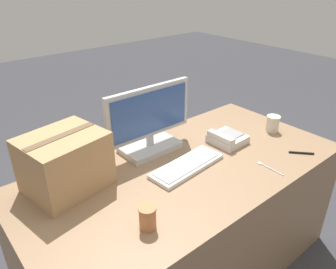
# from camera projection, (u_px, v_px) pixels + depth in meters

# --- Properties ---
(ground_plane) EXTENTS (12.00, 12.00, 0.00)m
(ground_plane) POSITION_uv_depth(u_px,v_px,m) (183.00, 264.00, 2.11)
(ground_plane) COLOR #38383D
(office_desk) EXTENTS (1.80, 0.90, 0.74)m
(office_desk) POSITION_uv_depth(u_px,v_px,m) (184.00, 220.00, 1.94)
(office_desk) COLOR #8C6B4C
(office_desk) RESTS_ON ground_plane
(monitor) EXTENTS (0.56, 0.21, 0.39)m
(monitor) POSITION_uv_depth(u_px,v_px,m) (150.00, 124.00, 1.86)
(monitor) COLOR #B7B7B7
(monitor) RESTS_ON office_desk
(keyboard) EXTENTS (0.45, 0.20, 0.03)m
(keyboard) POSITION_uv_depth(u_px,v_px,m) (188.00, 165.00, 1.76)
(keyboard) COLOR silver
(keyboard) RESTS_ON office_desk
(desk_phone) EXTENTS (0.20, 0.20, 0.08)m
(desk_phone) POSITION_uv_depth(u_px,v_px,m) (227.00, 139.00, 2.00)
(desk_phone) COLOR beige
(desk_phone) RESTS_ON office_desk
(paper_cup_left) EXTENTS (0.08, 0.08, 0.10)m
(paper_cup_left) POSITION_uv_depth(u_px,v_px,m) (148.00, 217.00, 1.34)
(paper_cup_left) COLOR #BC7547
(paper_cup_left) RESTS_ON office_desk
(paper_cup_right) EXTENTS (0.09, 0.09, 0.11)m
(paper_cup_right) POSITION_uv_depth(u_px,v_px,m) (273.00, 123.00, 2.14)
(paper_cup_right) COLOR beige
(paper_cup_right) RESTS_ON office_desk
(spoon) EXTENTS (0.03, 0.17, 0.00)m
(spoon) POSITION_uv_depth(u_px,v_px,m) (266.00, 166.00, 1.77)
(spoon) COLOR #B2B2B7
(spoon) RESTS_ON office_desk
(cardboard_box) EXTENTS (0.41, 0.36, 0.28)m
(cardboard_box) POSITION_uv_depth(u_px,v_px,m) (65.00, 162.00, 1.55)
(cardboard_box) COLOR tan
(cardboard_box) RESTS_ON office_desk
(pen_marker) EXTENTS (0.10, 0.11, 0.01)m
(pen_marker) POSITION_uv_depth(u_px,v_px,m) (301.00, 153.00, 1.89)
(pen_marker) COLOR black
(pen_marker) RESTS_ON office_desk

